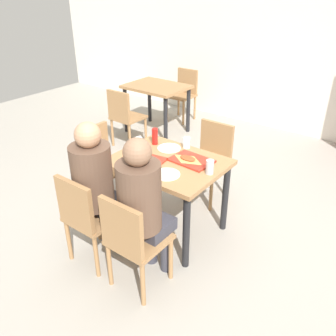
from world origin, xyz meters
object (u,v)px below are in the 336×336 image
object	(u,v)px
chair_near_left	(86,215)
plastic_cup_b	(146,170)
tray_red_near	(143,160)
paper_plate_center	(169,148)
chair_left_end	(102,160)
soda_can	(210,167)
plastic_cup_c	(139,143)
pizza_slice_a	(144,160)
paper_plate_near_edge	(167,174)
main_table	(168,172)
chair_near_right	(132,238)
background_table	(157,94)
foil_bundle	(131,145)
person_in_red	(96,181)
pizza_slice_b	(188,159)
condiment_bottle	(155,136)
tray_red_far	(191,160)
background_chair_near	(124,115)
person_in_brown_jacket	(143,202)
chair_far_side	(211,156)
plastic_cup_a	(187,143)
background_chair_far	(184,91)

from	to	relation	value
chair_near_left	plastic_cup_b	distance (m)	0.60
tray_red_near	paper_plate_center	xyz separation A→B (m)	(0.02, 0.34, -0.00)
chair_left_end	soda_can	xyz separation A→B (m)	(1.29, 0.02, 0.31)
chair_left_end	plastic_cup_c	world-z (taller)	plastic_cup_c
pizza_slice_a	paper_plate_near_edge	bearing A→B (deg)	-10.01
main_table	chair_near_right	bearing A→B (deg)	-72.35
plastic_cup_c	soda_can	xyz separation A→B (m)	(0.81, -0.04, 0.01)
background_table	chair_near_right	bearing A→B (deg)	-54.67
plastic_cup_c	foil_bundle	xyz separation A→B (m)	(-0.02, -0.08, 0.00)
main_table	plastic_cup_b	size ratio (longest dim) A/B	9.77
tray_red_near	paper_plate_center	distance (m)	0.35
main_table	person_in_red	distance (m)	0.68
main_table	pizza_slice_b	xyz separation A→B (m)	(0.15, 0.10, 0.14)
pizza_slice_a	background_table	size ratio (longest dim) A/B	0.24
tray_red_near	paper_plate_center	world-z (taller)	tray_red_near
person_in_red	soda_can	size ratio (longest dim) A/B	10.22
paper_plate_near_edge	condiment_bottle	bearing A→B (deg)	137.76
tray_red_far	background_table	xyz separation A→B (m)	(-1.82, 1.78, -0.13)
background_chair_near	person_in_brown_jacket	bearing A→B (deg)	-43.46
plastic_cup_c	condiment_bottle	bearing A→B (deg)	64.45
paper_plate_near_edge	soda_can	xyz separation A→B (m)	(0.27, 0.23, 0.06)
person_in_red	tray_red_near	distance (m)	0.50
foil_bundle	chair_far_side	bearing A→B (deg)	62.17
pizza_slice_b	chair_left_end	bearing A→B (deg)	-174.61
chair_far_side	chair_left_end	size ratio (longest dim) A/B	1.00
tray_red_near	chair_near_left	bearing A→B (deg)	-96.60
tray_red_far	paper_plate_near_edge	distance (m)	0.33
person_in_red	tray_red_far	world-z (taller)	person_in_red
main_table	tray_red_near	xyz separation A→B (m)	(-0.17, -0.13, 0.12)
main_table	chair_near_right	size ratio (longest dim) A/B	1.17
pizza_slice_a	paper_plate_center	bearing A→B (deg)	90.31
background_table	chair_left_end	bearing A→B (deg)	-67.86
main_table	tray_red_far	xyz separation A→B (m)	(0.17, 0.11, 0.12)
person_in_red	condiment_bottle	xyz separation A→B (m)	(-0.07, 0.84, 0.09)
chair_near_right	chair_left_end	xyz separation A→B (m)	(-1.12, 0.77, 0.00)
chair_near_left	person_in_red	size ratio (longest dim) A/B	0.67
plastic_cup_b	pizza_slice_b	bearing A→B (deg)	73.95
plastic_cup_a	tray_red_near	bearing A→B (deg)	-107.68
chair_near_left	plastic_cup_a	world-z (taller)	plastic_cup_a
plastic_cup_b	background_chair_near	bearing A→B (deg)	138.28
chair_far_side	soda_can	size ratio (longest dim) A/B	6.86
person_in_brown_jacket	condiment_bottle	xyz separation A→B (m)	(-0.56, 0.84, 0.09)
background_chair_far	paper_plate_near_edge	bearing A→B (deg)	-57.78
chair_left_end	foil_bundle	distance (m)	0.55
background_table	background_chair_near	world-z (taller)	background_chair_near
plastic_cup_a	soda_can	xyz separation A→B (m)	(0.44, -0.31, 0.01)
person_in_red	background_chair_near	bearing A→B (deg)	128.04
condiment_bottle	soda_can	bearing A→B (deg)	-14.65
chair_far_side	person_in_brown_jacket	xyz separation A→B (m)	(0.24, -1.39, 0.25)
person_in_brown_jacket	background_chair_far	size ratio (longest dim) A/B	1.49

